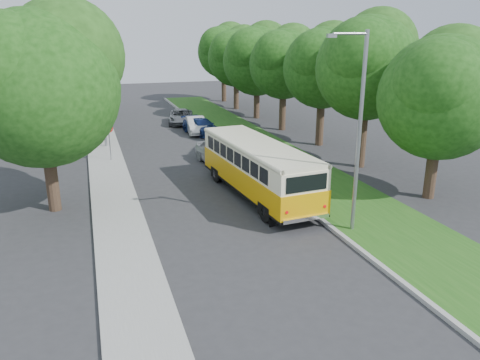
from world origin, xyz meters
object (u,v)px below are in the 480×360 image
object	(u,v)px
lamppost_far	(100,90)
car_white	(196,125)
lamppost_near	(358,128)
car_blue	(201,126)
vintage_bus	(258,170)
car_silver	(218,153)
car_grey	(181,117)

from	to	relation	value
lamppost_far	car_white	size ratio (longest dim) A/B	1.87
lamppost_near	car_blue	size ratio (longest dim) A/B	1.83
vintage_bus	car_white	bearing A→B (deg)	83.24
car_white	car_blue	bearing A→B (deg)	-52.43
lamppost_near	vintage_bus	size ratio (longest dim) A/B	0.85
lamppost_near	lamppost_far	distance (m)	20.53
vintage_bus	car_silver	bearing A→B (deg)	87.50
lamppost_near	car_blue	bearing A→B (deg)	93.31
vintage_bus	car_blue	world-z (taller)	vintage_bus
lamppost_near	vintage_bus	bearing A→B (deg)	112.19
car_silver	car_blue	bearing A→B (deg)	75.44
vintage_bus	car_blue	size ratio (longest dim) A/B	2.16
car_silver	car_grey	bearing A→B (deg)	80.72
lamppost_near	vintage_bus	xyz separation A→B (m)	(-2.14, 5.25, -2.96)
lamppost_far	car_silver	xyz separation A→B (m)	(6.52, -6.82, -3.36)
car_white	car_grey	xyz separation A→B (m)	(-0.34, 4.51, -0.03)
vintage_bus	car_grey	xyz separation A→B (m)	(0.26, 20.67, -0.77)
lamppost_far	car_blue	size ratio (longest dim) A/B	1.71
lamppost_far	car_blue	xyz separation A→B (m)	(7.70, 2.37, -3.48)
lamppost_far	car_silver	size ratio (longest dim) A/B	1.69
vintage_bus	lamppost_far	bearing A→B (deg)	112.40
car_grey	lamppost_far	bearing A→B (deg)	-121.19
car_grey	lamppost_near	bearing A→B (deg)	-73.62
lamppost_far	car_white	distance (m)	8.63
lamppost_near	lamppost_far	size ratio (longest dim) A/B	1.07
lamppost_far	vintage_bus	distance (m)	15.12
lamppost_near	car_grey	bearing A→B (deg)	94.15
lamppost_near	vintage_bus	world-z (taller)	lamppost_near
car_white	lamppost_near	bearing A→B (deg)	-80.70
car_blue	car_grey	bearing A→B (deg)	82.79
car_blue	car_white	bearing A→B (deg)	107.56
car_grey	car_blue	bearing A→B (deg)	-70.15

